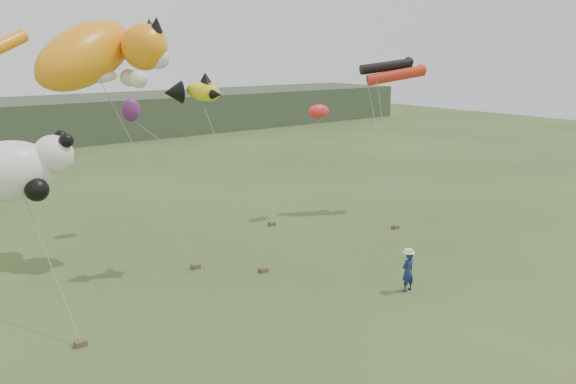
% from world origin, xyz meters
% --- Properties ---
extents(ground, '(120.00, 120.00, 0.00)m').
position_xyz_m(ground, '(0.00, 0.00, 0.00)').
color(ground, '#385123').
rests_on(ground, ground).
extents(festival_attendant, '(0.56, 0.38, 1.50)m').
position_xyz_m(festival_attendant, '(1.70, -0.32, 0.75)').
color(festival_attendant, navy).
rests_on(festival_attendant, ground).
extents(sandbag_anchors, '(16.32, 6.28, 0.17)m').
position_xyz_m(sandbag_anchors, '(-0.79, 5.55, 0.08)').
color(sandbag_anchors, brown).
rests_on(sandbag_anchors, ground).
extents(cat_kite, '(6.44, 4.20, 3.77)m').
position_xyz_m(cat_kite, '(-5.34, 9.53, 8.36)').
color(cat_kite, orange).
rests_on(cat_kite, ground).
extents(fish_kite, '(2.31, 1.50, 1.19)m').
position_xyz_m(fish_kite, '(-3.08, 6.36, 7.02)').
color(fish_kite, yellow).
rests_on(fish_kite, ground).
extents(tube_kites, '(3.34, 2.37, 1.48)m').
position_xyz_m(tube_kites, '(9.70, 7.61, 7.49)').
color(tube_kites, black).
rests_on(tube_kites, ground).
extents(panda_kite, '(3.47, 2.24, 2.15)m').
position_xyz_m(panda_kite, '(-9.26, 7.03, 4.74)').
color(panda_kite, white).
rests_on(panda_kite, ground).
extents(misc_kites, '(9.67, 3.99, 1.25)m').
position_xyz_m(misc_kites, '(1.50, 10.63, 5.66)').
color(misc_kites, red).
rests_on(misc_kites, ground).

